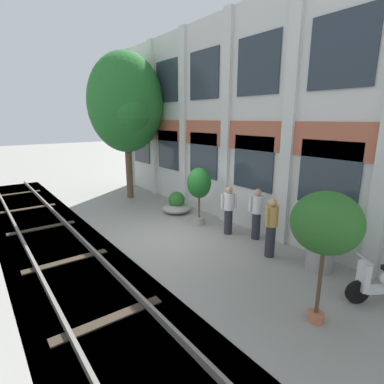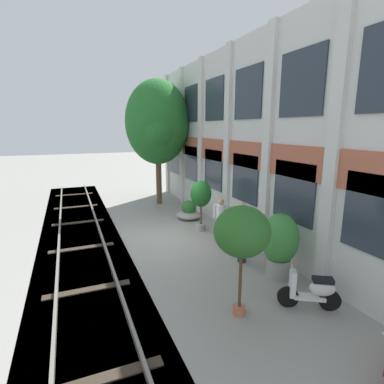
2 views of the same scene
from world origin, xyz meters
name	(u,v)px [view 2 (image 2 of 2)]	position (x,y,z in m)	size (l,w,h in m)	color
ground_plane	(170,236)	(0.00, 0.00, 0.00)	(80.00, 80.00, 0.00)	gray
apartment_facade	(234,141)	(0.00, 2.67, 3.52)	(15.41, 0.64, 7.04)	silver
rail_tracks	(82,252)	(0.00, -3.15, -0.13)	(23.05, 2.80, 0.43)	#4C473F
broadleaf_tree	(158,124)	(-5.03, 1.07, 4.18)	(3.46, 3.29, 6.43)	brown
potted_plant_low_pan	(201,196)	(-0.15, 1.35, 1.41)	(0.82, 0.82, 2.01)	gray
potted_plant_wide_bowl	(189,212)	(-1.75, 1.49, 0.31)	(1.09, 1.09, 0.84)	gray
potted_plant_stone_basin	(280,242)	(4.15, 1.73, 1.00)	(1.00, 1.00, 1.81)	gray
potted_plant_terracotta_small	(242,232)	(5.19, -0.13, 1.89)	(1.18, 1.18, 2.46)	#B76647
scooter_near_curb	(312,291)	(5.64, 1.49, 0.44)	(0.83, 1.22, 0.98)	black
resident_by_doorway	(242,223)	(1.90, 1.97, 0.85)	(0.34, 0.48, 1.59)	#282833
resident_watching_tracks	(221,218)	(1.08, 1.58, 0.83)	(0.34, 0.49, 1.56)	#282833
resident_near_plants	(243,235)	(2.94, 1.33, 0.87)	(0.34, 0.53, 1.62)	#282833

